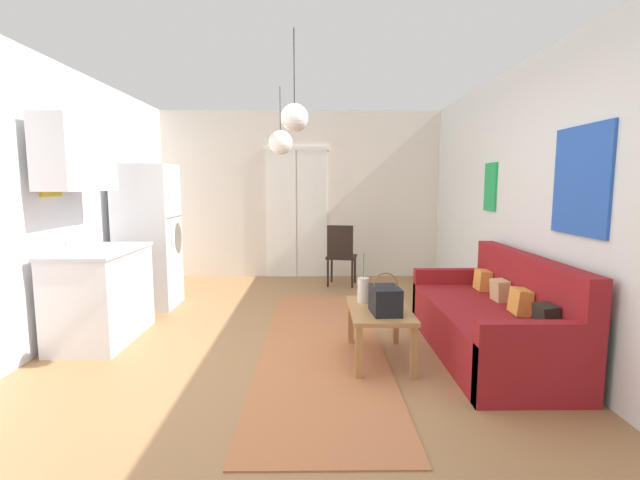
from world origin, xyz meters
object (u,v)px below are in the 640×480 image
object	(u,v)px
pendant_lamp_near	(294,118)
pendant_lamp_far	(280,143)
couch	(495,323)
coffee_table	(379,315)
refrigerator	(148,236)
accent_chair	(341,253)
handbag	(385,300)
bamboo_vase	(363,290)

from	to	relation	value
pendant_lamp_near	pendant_lamp_far	world-z (taller)	same
couch	pendant_lamp_near	distance (m)	2.47
couch	coffee_table	xyz separation A→B (m)	(-1.04, -0.10, 0.10)
refrigerator	accent_chair	world-z (taller)	refrigerator
refrigerator	handbag	bearing A→B (deg)	-36.13
couch	refrigerator	size ratio (longest dim) A/B	1.14
refrigerator	pendant_lamp_far	xyz separation A→B (m)	(1.62, 0.07, 1.13)
handbag	pendant_lamp_far	size ratio (longest dim) A/B	0.42
couch	bamboo_vase	size ratio (longest dim) A/B	4.48
coffee_table	refrigerator	distance (m)	3.16
coffee_table	couch	bearing A→B (deg)	5.47
couch	accent_chair	distance (m)	2.98
pendant_lamp_far	handbag	bearing A→B (deg)	-63.39
coffee_table	pendant_lamp_near	distance (m)	1.78
bamboo_vase	pendant_lamp_far	distance (m)	2.33
coffee_table	refrigerator	xyz separation A→B (m)	(-2.59, 1.75, 0.48)
accent_chair	pendant_lamp_far	bearing A→B (deg)	63.13
bamboo_vase	pendant_lamp_near	world-z (taller)	pendant_lamp_near
handbag	pendant_lamp_near	xyz separation A→B (m)	(-0.73, -0.05, 1.44)
accent_chair	pendant_lamp_far	world-z (taller)	pendant_lamp_far
pendant_lamp_far	bamboo_vase	bearing A→B (deg)	-62.66
handbag	coffee_table	bearing A→B (deg)	97.55
couch	coffee_table	bearing A→B (deg)	-174.53
bamboo_vase	accent_chair	xyz separation A→B (m)	(-0.05, 2.64, -0.07)
handbag	refrigerator	xyz separation A→B (m)	(-2.61, 1.90, 0.30)
bamboo_vase	pendant_lamp_near	distance (m)	1.60
pendant_lamp_far	couch	bearing A→B (deg)	-40.56
coffee_table	pendant_lamp_far	world-z (taller)	pendant_lamp_far
coffee_table	bamboo_vase	world-z (taller)	bamboo_vase
pendant_lamp_near	couch	bearing A→B (deg)	9.94
refrigerator	pendant_lamp_far	bearing A→B (deg)	2.36
couch	pendant_lamp_near	world-z (taller)	pendant_lamp_near
couch	bamboo_vase	xyz separation A→B (m)	(-1.16, 0.08, 0.28)
accent_chair	pendant_lamp_near	bearing A→B (deg)	91.56
coffee_table	bamboo_vase	bearing A→B (deg)	124.25
handbag	accent_chair	distance (m)	2.98
pendant_lamp_near	pendant_lamp_far	distance (m)	2.04
handbag	refrigerator	size ratio (longest dim) A/B	0.19
pendant_lamp_near	refrigerator	bearing A→B (deg)	133.97
bamboo_vase	handbag	distance (m)	0.37
coffee_table	pendant_lamp_near	xyz separation A→B (m)	(-0.71, -0.21, 1.62)
bamboo_vase	accent_chair	world-z (taller)	accent_chair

